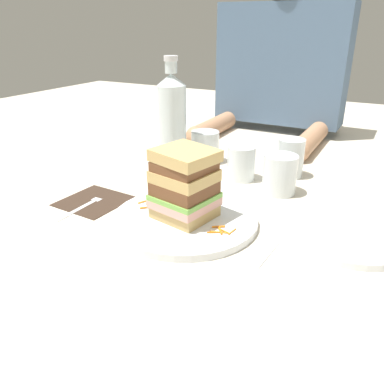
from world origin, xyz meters
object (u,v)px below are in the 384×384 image
Objects in this scene: knife at (275,242)px; juice_glass at (279,176)px; water_bottle at (172,121)px; fork at (87,203)px; empty_tumbler_2 at (241,163)px; empty_tumbler_1 at (205,147)px; napkin_dark at (94,201)px; main_plate at (185,220)px; empty_tumbler_0 at (290,158)px; side_plate at (351,237)px; diner_across at (281,53)px; sandwich at (185,185)px.

knife is 2.23× the size of juice_glass.
water_bottle reaches higher than juice_glass.
water_bottle is (0.04, 0.30, 0.12)m from fork.
fork is 1.97× the size of empty_tumbler_2.
empty_tumbler_2 is at bearing -29.36° from empty_tumbler_1.
fork is (-0.00, -0.02, 0.00)m from napkin_dark.
knife is (0.18, 0.01, -0.01)m from main_plate.
main_plate is 0.27m from empty_tumbler_2.
juice_glass is 0.12m from empty_tumbler_2.
empty_tumbler_1 is at bearing 150.64° from empty_tumbler_2.
empty_tumbler_0 is at bearing 0.25° from empty_tumbler_1.
juice_glass reaches higher than napkin_dark.
juice_glass is at bearing -19.20° from empty_tumbler_2.
side_plate is 0.83m from diner_across.
napkin_dark is (-0.22, -0.01, -0.01)m from main_plate.
knife is at bearing 2.83° from napkin_dark.
empty_tumbler_0 is 0.52m from diner_across.
side_plate is at bearing -54.56° from empty_tumbler_0.
sandwich is 0.81m from diner_across.
fork is 0.28× the size of diner_across.
juice_glass is 0.31× the size of water_bottle.
juice_glass is 0.15× the size of diner_across.
juice_glass is at bearing -85.68° from empty_tumbler_0.
side_plate is 0.34× the size of diner_across.
main_plate is 1.41× the size of side_plate.
main_plate is at bearing -176.14° from knife.
empty_tumbler_0 reaches higher than side_plate.
empty_tumbler_2 is (0.19, 0.00, -0.09)m from water_bottle.
napkin_dark is 0.85m from diner_across.
sandwich is 0.20m from knife.
empty_tumbler_2 reaches higher than knife.
main_plate is at bearing -91.51° from empty_tumbler_2.
knife is at bearing -34.80° from water_bottle.
water_bottle reaches higher than napkin_dark.
juice_glass is 0.32m from water_bottle.
napkin_dark is at bearing -178.00° from main_plate.
diner_across is (-0.07, 0.79, 0.18)m from sandwich.
main_plate is at bearing -69.24° from empty_tumbler_1.
side_plate is at bearing 16.19° from main_plate.
napkin_dark is 1.58× the size of empty_tumbler_2.
empty_tumbler_2 is (-0.10, -0.08, -0.01)m from empty_tumbler_0.
empty_tumbler_2 is at bearing 123.59° from knife.
diner_across is at bearing 107.60° from knife.
empty_tumbler_1 is at bearing 110.83° from sandwich.
juice_glass is at bearing 63.58° from main_plate.
diner_across is at bearing 81.42° from empty_tumbler_1.
diner_across is at bearing 76.85° from water_bottle.
napkin_dark is 0.46× the size of water_bottle.
empty_tumbler_1 is at bearing 76.33° from fork.
water_bottle is at bearing -103.15° from diner_across.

